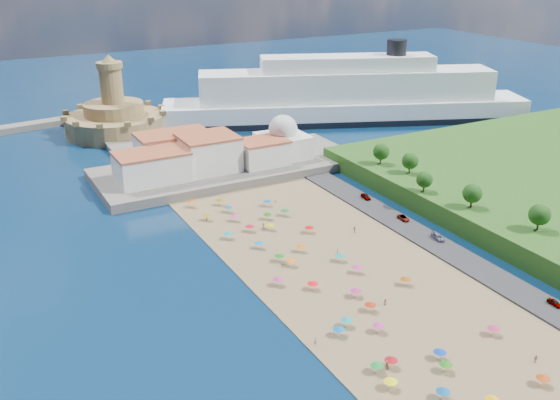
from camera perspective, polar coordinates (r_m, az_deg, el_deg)
ground at (r=151.31m, az=3.18°, el=-6.24°), size 700.00×700.00×0.00m
terrace at (r=214.47m, az=-4.69°, el=2.96°), size 90.00×36.00×3.00m
jetty at (r=239.22m, az=-12.96°, el=4.44°), size 18.00×70.00×2.40m
waterfront_buildings at (r=208.45m, az=-8.10°, el=4.08°), size 57.00×29.00×11.00m
domed_building at (r=218.80m, az=0.28°, el=5.48°), size 16.00×16.00×15.00m
fortress at (r=265.77m, az=-14.88°, el=7.26°), size 40.00×40.00×32.40m
cruise_ship at (r=277.32m, az=6.08°, el=9.26°), size 156.97×81.80×34.92m
beach_parasols at (r=141.97m, az=4.54°, el=-7.35°), size 31.73×115.80×2.20m
beachgoers at (r=146.68m, az=4.77°, el=-6.77°), size 36.97×94.51×1.89m
parked_cars at (r=173.16m, az=12.73°, el=-2.45°), size 2.48×72.92×1.44m
hillside_trees at (r=172.47m, az=18.81°, el=-0.11°), size 12.67×103.54×6.94m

